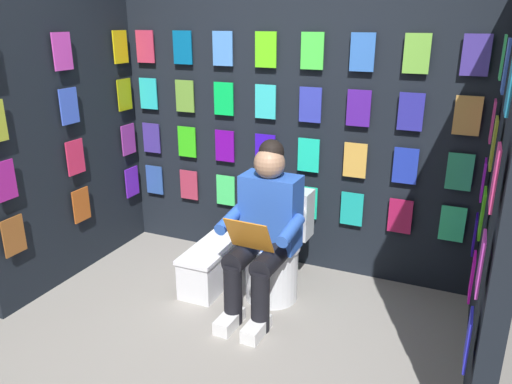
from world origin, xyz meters
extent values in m
plane|color=gray|center=(0.00, 0.00, 0.00)|extent=(30.00, 30.00, 0.00)
cube|color=black|center=(0.00, -1.66, 1.10)|extent=(3.00, 0.10, 2.19)
cube|color=#2D529F|center=(1.27, -1.58, 0.56)|extent=(0.17, 0.01, 0.26)
cube|color=#AF314B|center=(0.90, -1.58, 0.56)|extent=(0.17, 0.01, 0.26)
cube|color=#42E568|center=(0.54, -1.58, 0.56)|extent=(0.17, 0.01, 0.26)
cube|color=#B230E1|center=(0.18, -1.58, 0.56)|extent=(0.17, 0.01, 0.26)
cube|color=#19D49C|center=(-0.18, -1.58, 0.56)|extent=(0.17, 0.01, 0.26)
cube|color=#19AEA1|center=(-0.54, -1.58, 0.56)|extent=(0.17, 0.01, 0.26)
cube|color=#A51544|center=(-0.90, -1.58, 0.56)|extent=(0.17, 0.01, 0.26)
cube|color=#2ECE7A|center=(-1.27, -1.58, 0.56)|extent=(0.17, 0.01, 0.26)
cube|color=#3F2F8D|center=(1.27, -1.58, 0.95)|extent=(0.17, 0.01, 0.26)
cube|color=#35D719|center=(0.90, -1.58, 0.95)|extent=(0.17, 0.01, 0.26)
cube|color=#690A9C|center=(0.54, -1.58, 0.95)|extent=(0.17, 0.01, 0.26)
cube|color=#3310CC|center=(0.18, -1.58, 0.95)|extent=(0.17, 0.01, 0.26)
cube|color=#1BDFAF|center=(-0.18, -1.58, 0.95)|extent=(0.17, 0.01, 0.26)
cube|color=gold|center=(-0.54, -1.58, 0.95)|extent=(0.17, 0.01, 0.26)
cube|color=#1E34B3|center=(-0.90, -1.58, 0.95)|extent=(0.17, 0.01, 0.26)
cube|color=#269965|center=(-1.27, -1.58, 0.95)|extent=(0.17, 0.01, 0.26)
cube|color=#26C6CC|center=(1.27, -1.58, 1.33)|extent=(0.17, 0.01, 0.26)
cube|color=#6CA238|center=(0.90, -1.58, 1.33)|extent=(0.17, 0.01, 0.26)
cube|color=#0BD951|center=(0.54, -1.58, 1.33)|extent=(0.17, 0.01, 0.26)
cube|color=#34D5D4|center=(0.18, -1.58, 1.33)|extent=(0.17, 0.01, 0.26)
cube|color=#313AB9|center=(-0.18, -1.58, 1.33)|extent=(0.17, 0.01, 0.26)
cube|color=#4B1A97|center=(-0.54, -1.58, 1.33)|extent=(0.17, 0.01, 0.26)
cube|color=#2B299C|center=(-0.90, -1.58, 1.33)|extent=(0.17, 0.01, 0.26)
cube|color=#B8873F|center=(-1.27, -1.58, 1.33)|extent=(0.17, 0.01, 0.26)
cube|color=#C33051|center=(1.27, -1.58, 1.72)|extent=(0.17, 0.01, 0.26)
cube|color=#09619A|center=(0.90, -1.58, 1.72)|extent=(0.17, 0.01, 0.26)
cube|color=#4D90E8|center=(0.54, -1.58, 1.72)|extent=(0.17, 0.01, 0.26)
cube|color=#64EB19|center=(0.18, -1.58, 1.72)|extent=(0.17, 0.01, 0.26)
cube|color=#48E745|center=(-0.18, -1.58, 1.72)|extent=(0.17, 0.01, 0.26)
cube|color=blue|center=(-0.54, -1.58, 1.72)|extent=(0.17, 0.01, 0.26)
cube|color=#73BB3F|center=(-0.90, -1.58, 1.72)|extent=(0.17, 0.01, 0.26)
cube|color=#41308F|center=(-1.27, -1.58, 1.72)|extent=(0.17, 0.01, 0.26)
cube|color=black|center=(-1.50, -0.81, 1.10)|extent=(0.10, 1.61, 2.19)
cube|color=#280CA9|center=(-1.42, -1.45, 0.56)|extent=(0.01, 0.17, 0.26)
cube|color=#EC10CF|center=(-1.42, -0.81, 0.56)|extent=(0.01, 0.17, 0.26)
cube|color=#2829E7|center=(-1.42, -0.17, 0.56)|extent=(0.01, 0.17, 0.26)
cube|color=#9E15D1|center=(-1.42, -1.45, 0.95)|extent=(0.01, 0.17, 0.26)
cube|color=#40AC15|center=(-1.42, -0.81, 0.95)|extent=(0.01, 0.17, 0.26)
cube|color=#C739BA|center=(-1.42, -0.17, 0.95)|extent=(0.01, 0.17, 0.26)
cube|color=#CB3387|center=(-1.42, -1.45, 1.33)|extent=(0.01, 0.17, 0.26)
cube|color=olive|center=(-1.42, -0.81, 1.33)|extent=(0.01, 0.17, 0.26)
cube|color=#E7367F|center=(-1.42, -0.17, 1.33)|extent=(0.01, 0.17, 0.26)
cube|color=#3ACF68|center=(-1.42, -1.45, 1.72)|extent=(0.01, 0.17, 0.26)
cube|color=blue|center=(-1.42, -0.81, 1.72)|extent=(0.01, 0.17, 0.26)
cube|color=#196E93|center=(-1.42, -0.17, 1.72)|extent=(0.01, 0.17, 0.26)
cube|color=black|center=(1.50, -0.81, 1.10)|extent=(0.10, 1.61, 2.19)
cube|color=brown|center=(1.42, -0.17, 0.56)|extent=(0.01, 0.17, 0.26)
cube|color=#BB551D|center=(1.42, -0.81, 0.56)|extent=(0.01, 0.17, 0.26)
cube|color=#681FC7|center=(1.42, -1.45, 0.56)|extent=(0.01, 0.17, 0.26)
cube|color=#A41D88|center=(1.42, -0.17, 0.95)|extent=(0.01, 0.17, 0.26)
cube|color=#E32955|center=(1.42, -0.81, 0.95)|extent=(0.01, 0.17, 0.26)
cube|color=purple|center=(1.42, -1.45, 0.95)|extent=(0.01, 0.17, 0.26)
cube|color=blue|center=(1.42, -0.81, 1.33)|extent=(0.01, 0.17, 0.26)
cube|color=#9FA20C|center=(1.42, -1.45, 1.33)|extent=(0.01, 0.17, 0.26)
cube|color=#D03EB6|center=(1.42, -0.81, 1.72)|extent=(0.01, 0.17, 0.26)
cube|color=yellow|center=(1.42, -1.45, 1.72)|extent=(0.01, 0.17, 0.26)
cylinder|color=white|center=(-0.11, -1.02, 0.20)|extent=(0.38, 0.38, 0.40)
cylinder|color=white|center=(-0.11, -1.02, 0.41)|extent=(0.41, 0.41, 0.02)
cube|color=white|center=(-0.12, -1.28, 0.58)|extent=(0.39, 0.19, 0.36)
cylinder|color=white|center=(-0.12, -1.19, 0.58)|extent=(0.39, 0.08, 0.39)
cube|color=blue|center=(-0.11, -0.99, 0.68)|extent=(0.41, 0.23, 0.52)
sphere|color=tan|center=(-0.11, -0.96, 1.04)|extent=(0.21, 0.21, 0.21)
sphere|color=black|center=(-0.11, -0.99, 1.11)|extent=(0.17, 0.17, 0.17)
cylinder|color=black|center=(-0.21, -0.78, 0.44)|extent=(0.16, 0.40, 0.15)
cylinder|color=black|center=(-0.01, -0.79, 0.44)|extent=(0.16, 0.40, 0.15)
cylinder|color=black|center=(-0.20, -0.60, 0.21)|extent=(0.12, 0.12, 0.42)
cylinder|color=black|center=(0.00, -0.61, 0.21)|extent=(0.12, 0.12, 0.42)
cube|color=white|center=(-0.20, -0.54, 0.04)|extent=(0.12, 0.26, 0.09)
cube|color=white|center=(0.00, -0.55, 0.04)|extent=(0.12, 0.26, 0.09)
cylinder|color=blue|center=(-0.33, -0.80, 0.66)|extent=(0.09, 0.31, 0.13)
cylinder|color=blue|center=(0.11, -0.81, 0.66)|extent=(0.09, 0.31, 0.13)
cube|color=orange|center=(-0.10, -0.65, 0.64)|extent=(0.30, 0.14, 0.23)
cube|color=silver|center=(0.38, -1.01, 0.14)|extent=(0.27, 0.63, 0.29)
cube|color=white|center=(0.38, -1.01, 0.30)|extent=(0.29, 0.66, 0.03)
camera|label=1|loc=(-1.31, 1.97, 1.94)|focal=34.89mm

